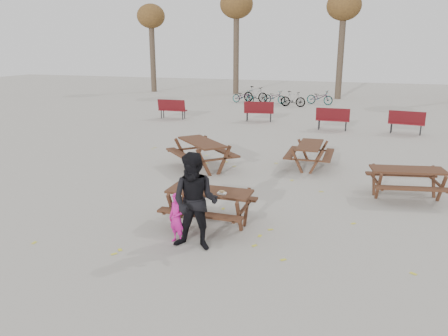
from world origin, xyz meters
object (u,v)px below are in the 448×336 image
(adult, at_px, (195,202))
(picnic_table_east, at_px, (406,184))
(soda_bottle, at_px, (198,189))
(picnic_table_far, at_px, (310,156))
(child, at_px, (177,218))
(food_tray, at_px, (222,193))
(picnic_table_north, at_px, (202,155))
(main_picnic_table, at_px, (210,199))

(adult, relative_size, picnic_table_east, 1.05)
(soda_bottle, height_order, picnic_table_east, soda_bottle)
(picnic_table_east, height_order, picnic_table_far, picnic_table_east)
(child, relative_size, adult, 0.54)
(food_tray, bearing_deg, picnic_table_far, 78.40)
(food_tray, height_order, soda_bottle, soda_bottle)
(picnic_table_far, bearing_deg, adult, 168.23)
(food_tray, xyz_separation_m, picnic_table_north, (-2.08, 4.28, -0.36))
(food_tray, height_order, picnic_table_east, food_tray)
(food_tray, height_order, adult, adult)
(picnic_table_east, xyz_separation_m, picnic_table_north, (-5.92, 1.00, 0.05))
(main_picnic_table, distance_m, child, 1.11)
(main_picnic_table, distance_m, picnic_table_east, 5.22)
(food_tray, xyz_separation_m, child, (-0.63, -0.91, -0.28))
(picnic_table_north, distance_m, picnic_table_far, 3.42)
(soda_bottle, bearing_deg, picnic_table_east, 37.60)
(picnic_table_east, bearing_deg, picnic_table_north, 159.61)
(main_picnic_table, height_order, adult, adult)
(main_picnic_table, distance_m, picnic_table_north, 4.49)
(adult, relative_size, picnic_table_north, 0.93)
(main_picnic_table, relative_size, picnic_table_far, 1.03)
(main_picnic_table, height_order, picnic_table_north, picnic_table_north)
(picnic_table_far, bearing_deg, main_picnic_table, 164.30)
(food_tray, relative_size, soda_bottle, 1.06)
(main_picnic_table, height_order, soda_bottle, soda_bottle)
(main_picnic_table, relative_size, picnic_table_north, 0.89)
(child, relative_size, picnic_table_north, 0.50)
(food_tray, bearing_deg, child, -124.55)
(adult, bearing_deg, food_tray, 77.81)
(main_picnic_table, distance_m, adult, 1.25)
(child, bearing_deg, adult, 8.62)
(main_picnic_table, relative_size, food_tray, 10.00)
(picnic_table_east, bearing_deg, soda_bottle, -153.22)
(adult, height_order, picnic_table_east, adult)
(child, bearing_deg, picnic_table_north, 129.29)
(soda_bottle, xyz_separation_m, picnic_table_far, (1.63, 5.53, -0.47))
(adult, height_order, picnic_table_far, adult)
(soda_bottle, height_order, adult, adult)
(main_picnic_table, xyz_separation_m, child, (-0.30, -1.07, -0.07))
(child, bearing_deg, picnic_table_east, 66.90)
(soda_bottle, relative_size, adult, 0.09)
(picnic_table_far, bearing_deg, food_tray, 167.99)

